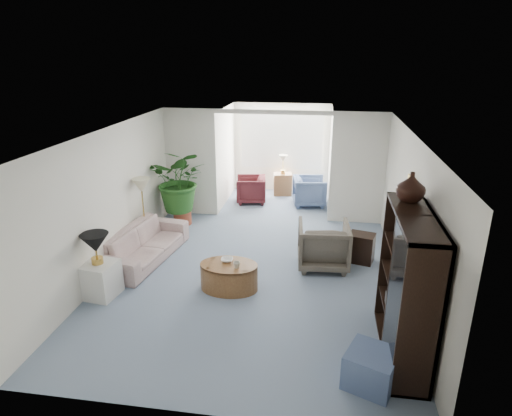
% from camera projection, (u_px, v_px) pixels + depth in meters
% --- Properties ---
extents(floor, '(6.00, 6.00, 0.00)m').
position_uv_depth(floor, '(251.00, 280.00, 7.56)').
color(floor, gray).
rests_on(floor, ground).
extents(sunroom_floor, '(2.60, 2.60, 0.00)m').
position_uv_depth(sunroom_floor, '(276.00, 202.00, 11.37)').
color(sunroom_floor, gray).
rests_on(sunroom_floor, ground).
extents(back_pier_left, '(1.20, 0.12, 2.50)m').
position_uv_depth(back_pier_left, '(191.00, 163.00, 10.19)').
color(back_pier_left, white).
rests_on(back_pier_left, ground).
extents(back_pier_right, '(1.20, 0.12, 2.50)m').
position_uv_depth(back_pier_right, '(358.00, 169.00, 9.65)').
color(back_pier_right, white).
rests_on(back_pier_right, ground).
extents(back_header, '(2.60, 0.12, 0.10)m').
position_uv_depth(back_header, '(273.00, 112.00, 9.52)').
color(back_header, white).
rests_on(back_header, back_pier_left).
extents(window_pane, '(2.20, 0.02, 1.50)m').
position_uv_depth(window_pane, '(282.00, 141.00, 11.90)').
color(window_pane, white).
extents(window_blinds, '(2.20, 0.02, 1.50)m').
position_uv_depth(window_blinds, '(281.00, 141.00, 11.87)').
color(window_blinds, white).
extents(framed_picture, '(0.04, 0.50, 0.40)m').
position_uv_depth(framed_picture, '(412.00, 194.00, 6.54)').
color(framed_picture, '#ACA289').
extents(sofa, '(1.11, 2.21, 0.62)m').
position_uv_depth(sofa, '(145.00, 244.00, 8.22)').
color(sofa, beige).
rests_on(sofa, ground).
extents(end_table, '(0.58, 0.58, 0.57)m').
position_uv_depth(end_table, '(100.00, 279.00, 7.00)').
color(end_table, white).
rests_on(end_table, ground).
extents(table_lamp, '(0.44, 0.44, 0.30)m').
position_uv_depth(table_lamp, '(95.00, 243.00, 6.78)').
color(table_lamp, black).
rests_on(table_lamp, end_table).
extents(floor_lamp, '(0.36, 0.36, 0.28)m').
position_uv_depth(floor_lamp, '(141.00, 185.00, 8.51)').
color(floor_lamp, beige).
rests_on(floor_lamp, ground).
extents(coffee_table, '(1.07, 1.07, 0.45)m').
position_uv_depth(coffee_table, '(229.00, 277.00, 7.21)').
color(coffee_table, brown).
rests_on(coffee_table, ground).
extents(coffee_bowl, '(0.22, 0.22, 0.05)m').
position_uv_depth(coffee_bowl, '(227.00, 260.00, 7.22)').
color(coffee_bowl, silver).
rests_on(coffee_bowl, coffee_table).
extents(coffee_cup, '(0.12, 0.12, 0.10)m').
position_uv_depth(coffee_cup, '(237.00, 265.00, 7.00)').
color(coffee_cup, '#BAB5A3').
rests_on(coffee_cup, coffee_table).
extents(wingback_chair, '(0.96, 0.98, 0.83)m').
position_uv_depth(wingback_chair, '(323.00, 245.00, 7.91)').
color(wingback_chair, '#665C51').
rests_on(wingback_chair, ground).
extents(side_table_dark, '(0.53, 0.47, 0.54)m').
position_uv_depth(side_table_dark, '(361.00, 248.00, 8.14)').
color(side_table_dark, black).
rests_on(side_table_dark, ground).
extents(entertainment_cabinet, '(0.46, 1.72, 1.91)m').
position_uv_depth(entertainment_cabinet, '(407.00, 287.00, 5.46)').
color(entertainment_cabinet, black).
rests_on(entertainment_cabinet, ground).
extents(cabinet_urn, '(0.36, 0.36, 0.38)m').
position_uv_depth(cabinet_urn, '(411.00, 187.00, 5.53)').
color(cabinet_urn, black).
rests_on(cabinet_urn, entertainment_cabinet).
extents(ottoman, '(0.72, 0.72, 0.44)m').
position_uv_depth(ottoman, '(371.00, 368.00, 5.14)').
color(ottoman, slate).
rests_on(ottoman, ground).
extents(plant_pot, '(0.40, 0.40, 0.32)m').
position_uv_depth(plant_pot, '(183.00, 217.00, 9.94)').
color(plant_pot, brown).
rests_on(plant_pot, ground).
extents(house_plant, '(1.28, 1.11, 1.42)m').
position_uv_depth(house_plant, '(180.00, 180.00, 9.64)').
color(house_plant, '#265B1F').
rests_on(house_plant, plant_pot).
extents(sunroom_chair_blue, '(0.90, 0.88, 0.72)m').
position_uv_depth(sunroom_chair_blue, '(310.00, 191.00, 11.08)').
color(sunroom_chair_blue, slate).
rests_on(sunroom_chair_blue, ground).
extents(sunroom_chair_maroon, '(0.84, 0.83, 0.68)m').
position_uv_depth(sunroom_chair_maroon, '(251.00, 189.00, 11.30)').
color(sunroom_chair_maroon, '#521C22').
rests_on(sunroom_chair_maroon, ground).
extents(sunroom_table, '(0.53, 0.44, 0.59)m').
position_uv_depth(sunroom_table, '(283.00, 184.00, 11.91)').
color(sunroom_table, brown).
rests_on(sunroom_table, ground).
extents(shelf_clutter, '(0.30, 0.89, 1.06)m').
position_uv_depth(shelf_clutter, '(406.00, 283.00, 5.29)').
color(shelf_clutter, '#33302E').
rests_on(shelf_clutter, entertainment_cabinet).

